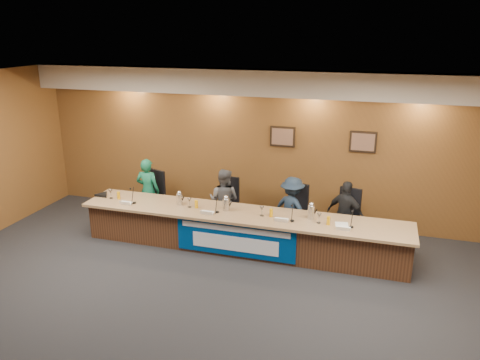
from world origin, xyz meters
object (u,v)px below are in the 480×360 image
(panelist_c, at_px, (292,209))
(carafe_right, at_px, (311,212))
(office_chair_a, at_px, (151,199))
(panelist_a, at_px, (148,191))
(office_chair_d, at_px, (345,221))
(panelist_d, at_px, (346,215))
(carafe_left, at_px, (180,199))
(dais_body, at_px, (242,232))
(banner, at_px, (235,239))
(office_chair_b, at_px, (226,207))
(speakerphone, at_px, (103,195))
(panelist_b, at_px, (224,201))
(carafe_mid, at_px, (226,205))
(office_chair_c, at_px, (293,215))

(panelist_c, height_order, carafe_right, panelist_c)
(office_chair_a, bearing_deg, panelist_a, -69.81)
(carafe_right, bearing_deg, office_chair_d, 52.70)
(panelist_d, distance_m, carafe_left, 3.15)
(panelist_d, bearing_deg, panelist_a, 22.73)
(dais_body, height_order, banner, banner)
(office_chair_d, distance_m, carafe_right, 1.00)
(panelist_a, xyz_separation_m, office_chair_b, (1.69, 0.10, -0.22))
(panelist_d, height_order, office_chair_b, panelist_d)
(office_chair_d, relative_size, carafe_right, 1.96)
(panelist_c, distance_m, office_chair_a, 3.09)
(office_chair_a, distance_m, office_chair_d, 4.09)
(dais_body, height_order, office_chair_a, dais_body)
(office_chair_b, bearing_deg, speakerphone, -157.76)
(panelist_a, relative_size, carafe_right, 5.70)
(panelist_b, relative_size, carafe_mid, 5.88)
(banner, height_order, panelist_a, panelist_a)
(panelist_a, xyz_separation_m, carafe_mid, (1.97, -0.69, 0.16))
(office_chair_a, height_order, carafe_mid, carafe_mid)
(panelist_d, relative_size, office_chair_a, 2.70)
(office_chair_a, xyz_separation_m, office_chair_b, (1.69, 0.00, 0.00))
(office_chair_c, bearing_deg, panelist_d, 11.84)
(office_chair_a, xyz_separation_m, office_chair_d, (4.09, 0.00, 0.00))
(panelist_b, height_order, panelist_d, panelist_b)
(office_chair_c, relative_size, carafe_left, 2.21)
(office_chair_a, distance_m, carafe_mid, 2.16)
(panelist_c, relative_size, office_chair_b, 2.67)
(office_chair_d, bearing_deg, panelist_c, -161.63)
(office_chair_d, xyz_separation_m, carafe_left, (-3.07, -0.77, 0.38))
(office_chair_c, bearing_deg, banner, -106.68)
(banner, xyz_separation_m, speakerphone, (-2.92, 0.41, 0.40))
(panelist_c, xyz_separation_m, carafe_right, (0.46, -0.63, 0.23))
(carafe_left, bearing_deg, panelist_d, 12.30)
(panelist_a, height_order, carafe_right, panelist_a)
(carafe_left, relative_size, carafe_right, 0.89)
(panelist_a, height_order, office_chair_d, panelist_a)
(carafe_mid, bearing_deg, dais_body, 2.17)
(office_chair_c, bearing_deg, panelist_c, -72.53)
(office_chair_b, bearing_deg, office_chair_a, -176.28)
(panelist_b, distance_m, carafe_left, 0.96)
(office_chair_b, bearing_deg, carafe_right, -17.94)
(carafe_right, bearing_deg, speakerphone, -179.30)
(panelist_c, bearing_deg, office_chair_d, -149.79)
(panelist_c, bearing_deg, panelist_a, 24.57)
(banner, height_order, office_chair_c, banner)
(panelist_d, bearing_deg, panelist_c, 22.73)
(banner, relative_size, office_chair_d, 4.58)
(dais_body, height_order, panelist_b, panelist_b)
(banner, distance_m, office_chair_b, 1.33)
(office_chair_a, bearing_deg, carafe_mid, -1.65)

